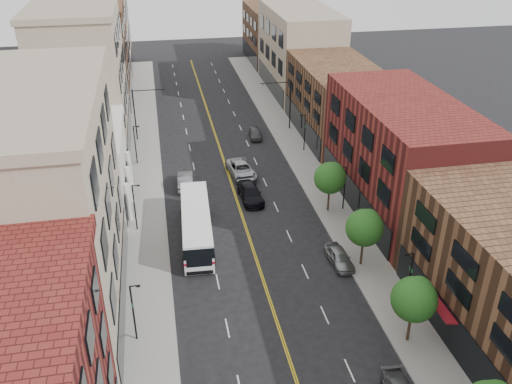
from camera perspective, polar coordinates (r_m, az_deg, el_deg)
sidewalk_left at (r=66.35m, az=-11.52°, el=1.19°), size 4.00×110.00×0.15m
sidewalk_right at (r=68.69m, az=5.35°, el=2.65°), size 4.00×110.00×0.15m
bldg_l_tanoffice at (r=43.65m, az=-21.48°, el=-2.17°), size 10.00×22.00×18.00m
bldg_l_white at (r=61.69m, az=-18.31°, el=2.18°), size 10.00×14.00×8.00m
bldg_l_far_a at (r=75.78m, az=-17.67°, el=11.16°), size 10.00×20.00×18.00m
bldg_l_far_b at (r=95.39m, az=-16.51°, el=13.76°), size 10.00×20.00×15.00m
bldg_l_far_c at (r=112.44m, az=-16.07°, el=17.22°), size 10.00×16.00×20.00m
bldg_r_mid at (r=59.31m, az=15.03°, el=3.75°), size 10.00×22.00×12.00m
bldg_r_far_a at (r=77.70m, az=8.55°, el=9.48°), size 10.00×20.00×10.00m
bldg_r_far_b at (r=96.41m, az=4.57°, el=14.63°), size 10.00×22.00×14.00m
bldg_r_far_c at (r=115.66m, az=1.89°, el=16.25°), size 10.00×18.00×11.00m
tree_r_1 at (r=41.96m, az=16.38°, el=-10.63°), size 3.40×3.40×5.59m
tree_r_2 at (r=49.28m, az=11.43°, el=-3.58°), size 3.40×3.40×5.59m
tree_r_3 at (r=57.41m, az=7.87°, el=1.58°), size 3.40×3.40×5.59m
lamp_l_1 at (r=42.07m, az=-12.76°, el=-12.00°), size 0.81×0.55×5.05m
lamp_l_2 at (r=55.32m, az=-12.64°, el=-1.33°), size 0.81×0.55×5.05m
lamp_l_3 at (r=69.73m, az=-12.57°, el=5.08°), size 0.81×0.55×5.05m
lamp_r_1 at (r=46.00m, az=15.84°, el=-8.49°), size 0.81×0.55×5.05m
lamp_r_2 at (r=58.36m, az=9.28°, el=0.66°), size 0.81×0.55×5.05m
lamp_r_3 at (r=72.17m, az=5.11°, el=6.48°), size 0.81×0.55×5.05m
signal_mast_left at (r=76.58m, az=-12.16°, el=8.59°), size 4.49×0.18×7.20m
signal_mast_right at (r=78.67m, az=3.11°, el=9.72°), size 4.49×0.18×7.20m
city_bus at (r=53.44m, az=-6.31°, el=-3.27°), size 3.49×12.61×3.21m
car_parked_far at (r=50.85m, az=8.77°, el=-6.80°), size 2.01×4.42×1.47m
car_lane_behind at (r=63.91m, az=-7.46°, el=1.19°), size 2.03×5.05×1.63m
car_lane_a at (r=60.63m, az=-0.62°, el=-0.14°), size 2.63×5.71×1.62m
car_lane_b at (r=66.04m, az=-1.55°, el=2.39°), size 3.50×6.25×1.65m
car_lane_c at (r=77.01m, az=-0.09°, el=6.21°), size 1.98×4.25×1.41m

